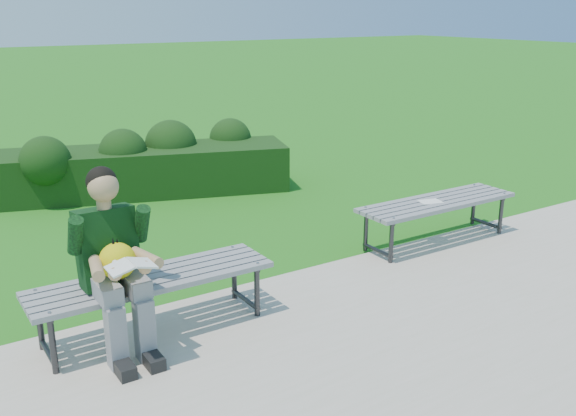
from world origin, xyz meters
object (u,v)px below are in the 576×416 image
Objects in this scene: seated_boy at (114,258)px; paper_sheet at (430,202)px; bench_left at (152,283)px; bench_right at (437,205)px; hedge at (146,163)px.

seated_boy is 3.42m from paper_sheet.
bench_left is 3.11m from paper_sheet.
bench_left is 3.21m from bench_right.
hedge reaches higher than bench_right.
paper_sheet is (3.09, 0.27, 0.06)m from bench_left.
seated_boy reaches higher than bench_right.
hedge is at bearing 69.88° from bench_left.
paper_sheet is (1.71, -3.51, 0.08)m from hedge.
seated_boy is at bearing -162.19° from bench_left.
bench_left is at bearing -175.03° from paper_sheet.
bench_right is 7.07× the size of paper_sheet.
bench_right is (3.19, 0.27, 0.00)m from bench_left.
paper_sheet is at bearing 6.15° from seated_boy.
bench_left is 0.43m from seated_boy.
seated_boy reaches higher than bench_left.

